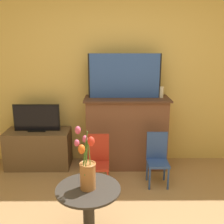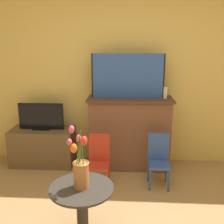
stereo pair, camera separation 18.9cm
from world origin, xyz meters
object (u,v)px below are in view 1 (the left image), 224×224
object	(u,v)px
tv_monitor	(37,118)
chair_blue	(157,157)
vase_tulips	(87,169)
painting	(125,76)
chair_red	(98,159)

from	to	relation	value
tv_monitor	chair_blue	world-z (taller)	tv_monitor
vase_tulips	chair_blue	bearing A→B (deg)	52.87
painting	chair_blue	world-z (taller)	painting
chair_blue	vase_tulips	size ratio (longest dim) A/B	1.22
painting	chair_red	bearing A→B (deg)	-120.45
tv_monitor	painting	bearing A→B (deg)	0.75
chair_blue	vase_tulips	bearing A→B (deg)	-127.13
painting	tv_monitor	xyz separation A→B (m)	(-1.23, -0.02, -0.59)
chair_red	chair_blue	world-z (taller)	same
chair_red	vase_tulips	size ratio (longest dim) A/B	1.22
chair_red	vase_tulips	bearing A→B (deg)	-92.80
chair_blue	painting	bearing A→B (deg)	127.60
chair_red	chair_blue	bearing A→B (deg)	5.10
painting	chair_red	distance (m)	1.17
painting	chair_blue	bearing A→B (deg)	-52.40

